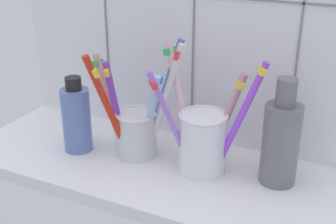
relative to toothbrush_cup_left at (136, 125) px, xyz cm
name	(u,v)px	position (x,y,z in cm)	size (l,w,h in cm)	color
counter_slab	(163,172)	(5.41, -1.70, -6.16)	(64.00, 22.00, 2.00)	silver
tile_wall_back	(197,16)	(5.41, 10.30, 15.34)	(64.00, 2.20, 45.00)	white
toothbrush_cup_left	(136,125)	(0.00, 0.00, 0.00)	(14.62, 12.91, 18.49)	silver
toothbrush_cup_right	(203,138)	(10.98, 0.20, 0.08)	(15.98, 9.44, 18.63)	white
ceramic_vase	(281,140)	(21.72, 1.81, 1.29)	(5.12, 5.12, 15.38)	slate
soap_bottle	(76,118)	(-9.34, -2.51, 0.30)	(4.51, 4.51, 12.24)	#5874B3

